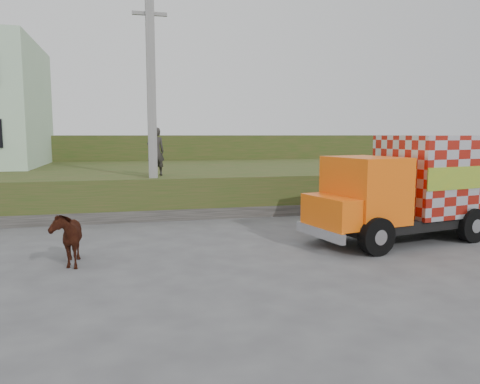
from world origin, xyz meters
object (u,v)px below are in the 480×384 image
object	(u,v)px
utility_pole	(152,105)
cow	(66,237)
cargo_truck	(427,186)
pedestrian	(156,152)

from	to	relation	value
utility_pole	cow	size ratio (longest dim) A/B	5.15
utility_pole	cargo_truck	distance (m)	9.51
cargo_truck	cow	bearing A→B (deg)	171.77
utility_pole	cow	distance (m)	6.99
pedestrian	utility_pole	bearing A→B (deg)	68.29
utility_pole	pedestrian	size ratio (longest dim) A/B	4.39
utility_pole	cargo_truck	size ratio (longest dim) A/B	1.13
utility_pole	cow	bearing A→B (deg)	-112.88
cow	cargo_truck	bearing A→B (deg)	-2.56
cargo_truck	pedestrian	distance (m)	9.61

